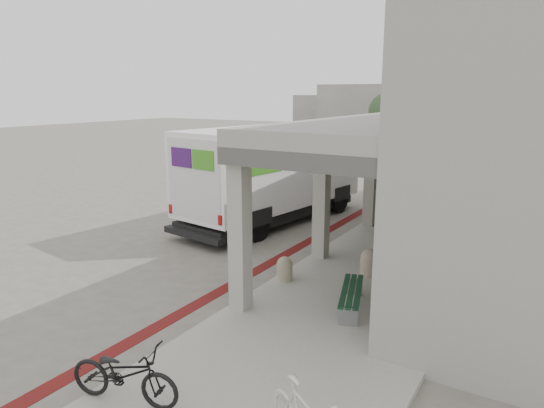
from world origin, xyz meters
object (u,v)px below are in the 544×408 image
Objects in this scene: fedex_truck at (273,172)px; bench at (351,295)px; bicycle_black at (124,374)px; utility_cabinet at (433,248)px.

fedex_truck is 8.11m from bench.
fedex_truck is 4.72× the size of bicycle_black.
utility_cabinet is at bearing -9.05° from fedex_truck.
fedex_truck is at bearing 5.74° from bicycle_black.
bench is 1.07× the size of bicycle_black.
fedex_truck reaches higher than bench.
utility_cabinet is 0.49× the size of bicycle_black.
bicycle_black is (3.80, -10.62, -1.28)m from fedex_truck.
fedex_truck is 4.43× the size of bench.
bicycle_black is at bearing -127.06° from bench.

